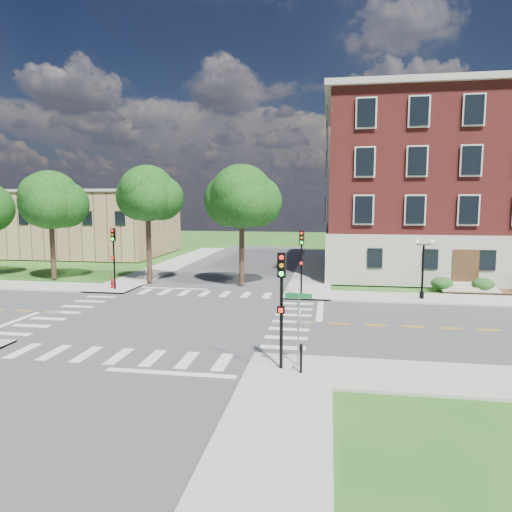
# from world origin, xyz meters

# --- Properties ---
(ground) EXTENTS (160.00, 160.00, 0.00)m
(ground) POSITION_xyz_m (0.00, 0.00, 0.00)
(ground) COLOR #215818
(ground) RESTS_ON ground
(road_ew) EXTENTS (90.00, 12.00, 0.01)m
(road_ew) POSITION_xyz_m (0.00, 0.00, 0.01)
(road_ew) COLOR #3D3D3F
(road_ew) RESTS_ON ground
(road_ns) EXTENTS (12.00, 90.00, 0.01)m
(road_ns) POSITION_xyz_m (0.00, 0.00, 0.01)
(road_ns) COLOR #3D3D3F
(road_ns) RESTS_ON ground
(sidewalk_ne) EXTENTS (34.00, 34.00, 0.12)m
(sidewalk_ne) POSITION_xyz_m (15.38, 15.38, 0.06)
(sidewalk_ne) COLOR #9E9B93
(sidewalk_ne) RESTS_ON ground
(sidewalk_nw) EXTENTS (34.00, 34.00, 0.12)m
(sidewalk_nw) POSITION_xyz_m (-15.38, 15.38, 0.06)
(sidewalk_nw) COLOR #9E9B93
(sidewalk_nw) RESTS_ON ground
(crosswalk_east) EXTENTS (2.20, 10.20, 0.02)m
(crosswalk_east) POSITION_xyz_m (7.20, 0.00, 0.00)
(crosswalk_east) COLOR silver
(crosswalk_east) RESTS_ON ground
(stop_bar_east) EXTENTS (0.40, 5.50, 0.00)m
(stop_bar_east) POSITION_xyz_m (8.80, 3.00, 0.00)
(stop_bar_east) COLOR silver
(stop_bar_east) RESTS_ON ground
(main_building) EXTENTS (30.60, 22.40, 16.50)m
(main_building) POSITION_xyz_m (24.00, 21.99, 8.34)
(main_building) COLOR gray
(main_building) RESTS_ON ground
(secondary_building) EXTENTS (20.40, 15.40, 8.30)m
(secondary_building) POSITION_xyz_m (-22.00, 30.00, 4.28)
(secondary_building) COLOR #9B7A55
(secondary_building) RESTS_ON ground
(tree_b) EXTENTS (5.14, 5.14, 9.58)m
(tree_b) POSITION_xyz_m (-14.85, 10.84, 7.10)
(tree_b) COLOR #312118
(tree_b) RESTS_ON ground
(tree_c) EXTENTS (4.70, 4.70, 9.90)m
(tree_c) POSITION_xyz_m (-5.78, 10.62, 7.62)
(tree_c) COLOR #312118
(tree_c) RESTS_ON ground
(tree_d) EXTENTS (5.20, 5.20, 9.87)m
(tree_d) POSITION_xyz_m (2.24, 10.57, 7.36)
(tree_d) COLOR #312118
(tree_d) RESTS_ON ground
(traffic_signal_se) EXTENTS (0.36, 0.41, 4.80)m
(traffic_signal_se) POSITION_xyz_m (7.42, -7.80, 3.19)
(traffic_signal_se) COLOR black
(traffic_signal_se) RESTS_ON ground
(traffic_signal_ne) EXTENTS (0.36, 0.42, 4.80)m
(traffic_signal_ne) POSITION_xyz_m (7.37, 6.59, 3.19)
(traffic_signal_ne) COLOR black
(traffic_signal_ne) RESTS_ON ground
(traffic_signal_nw) EXTENTS (0.36, 0.42, 4.80)m
(traffic_signal_nw) POSITION_xyz_m (-7.33, 7.29, 3.19)
(traffic_signal_nw) COLOR black
(traffic_signal_nw) RESTS_ON ground
(twin_lamp_west) EXTENTS (1.36, 0.36, 4.23)m
(twin_lamp_west) POSITION_xyz_m (15.87, 7.43, 2.52)
(twin_lamp_west) COLOR black
(twin_lamp_west) RESTS_ON ground
(street_sign_pole) EXTENTS (1.10, 1.10, 3.10)m
(street_sign_pole) POSITION_xyz_m (8.10, -7.46, 2.31)
(street_sign_pole) COLOR gray
(street_sign_pole) RESTS_ON ground
(push_button_post) EXTENTS (0.14, 0.21, 1.20)m
(push_button_post) POSITION_xyz_m (8.26, -8.22, 0.80)
(push_button_post) COLOR black
(push_button_post) RESTS_ON ground
(fire_hydrant) EXTENTS (0.35, 0.35, 0.75)m
(fire_hydrant) POSITION_xyz_m (-7.73, 7.69, 0.46)
(fire_hydrant) COLOR #B00D11
(fire_hydrant) RESTS_ON ground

